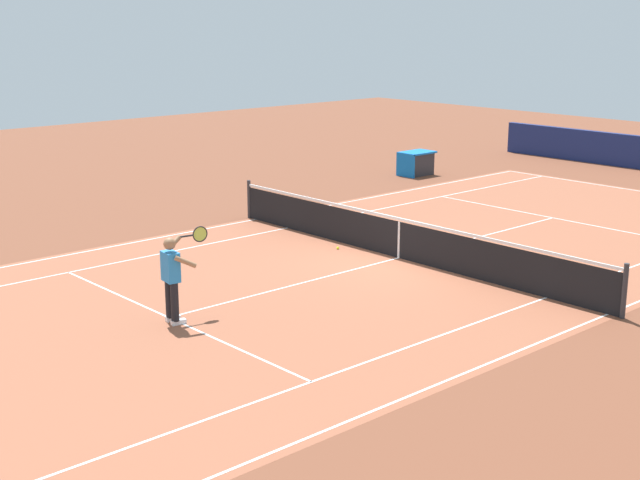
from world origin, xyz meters
TOP-DOWN VIEW (x-y plane):
  - ground_plane at (0.00, 0.00)m, footprint 60.00×60.00m
  - court_slab at (0.00, 0.00)m, footprint 24.20×11.40m
  - court_line_markings at (0.00, 0.00)m, footprint 23.85×11.05m
  - tennis_net at (0.00, 0.00)m, footprint 0.10×11.70m
  - tennis_player_near at (6.47, 0.31)m, footprint 1.13×0.77m
  - tennis_ball at (0.53, -1.56)m, footprint 0.07×0.07m
  - equipment_cart_tarped at (-8.70, -7.29)m, footprint 1.25×0.84m

SIDE VIEW (x-z plane):
  - ground_plane at x=0.00m, z-range 0.00..0.00m
  - court_slab at x=0.00m, z-range 0.00..0.00m
  - court_line_markings at x=0.00m, z-range 0.00..0.01m
  - tennis_ball at x=0.53m, z-range 0.00..0.07m
  - equipment_cart_tarped at x=-8.70m, z-range 0.01..0.86m
  - tennis_net at x=0.00m, z-range -0.05..1.03m
  - tennis_player_near at x=6.47m, z-range 0.08..1.78m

